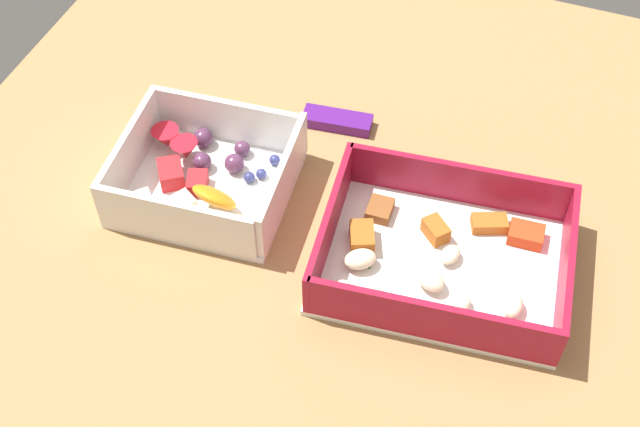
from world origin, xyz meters
The scene contains 4 objects.
table_surface centered at (0.00, 0.00, 1.00)cm, with size 80.00×80.00×2.00cm, color #9E7547.
pasta_container centered at (9.84, -1.89, 3.56)cm, with size 22.86×18.08×5.20cm.
fruit_bowl centered at (-13.40, -0.84, 3.86)cm, with size 16.63×14.99×5.62cm.
candy_bar centered at (-4.46, 11.70, 2.60)cm, with size 7.00×2.40×1.20cm, color #51197A.
Camera 1 is at (15.54, -46.91, 63.20)cm, focal length 47.87 mm.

